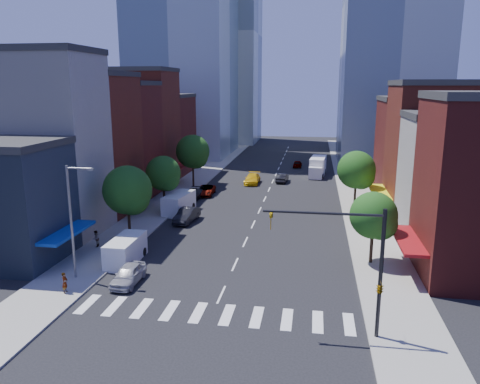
{
  "coord_description": "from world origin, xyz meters",
  "views": [
    {
      "loc": [
        6.38,
        -31.19,
        15.03
      ],
      "look_at": [
        -0.54,
        12.08,
        5.0
      ],
      "focal_mm": 35.0,
      "sensor_mm": 36.0,
      "label": 1
    }
  ],
  "objects_px": {
    "parked_car_third": "(206,190)",
    "pedestrian_far": "(96,239)",
    "cargo_van_near": "(125,251)",
    "pedestrian_near": "(65,283)",
    "cargo_van_far": "(178,203)",
    "box_truck": "(318,167)",
    "traffic_car_far": "(297,164)",
    "parked_car_second": "(187,215)",
    "parked_car_rear": "(193,195)",
    "traffic_car_oncoming": "(282,178)",
    "taxi": "(252,179)",
    "parked_car_front": "(128,274)"
  },
  "relations": [
    {
      "from": "traffic_car_far",
      "to": "box_truck",
      "type": "relative_size",
      "value": 0.48
    },
    {
      "from": "parked_car_third",
      "to": "box_truck",
      "type": "height_order",
      "value": "box_truck"
    },
    {
      "from": "parked_car_third",
      "to": "cargo_van_near",
      "type": "xyz_separation_m",
      "value": [
        -1.02,
        -26.06,
        0.41
      ]
    },
    {
      "from": "pedestrian_far",
      "to": "traffic_car_oncoming",
      "type": "bearing_deg",
      "value": 142.8
    },
    {
      "from": "cargo_van_near",
      "to": "parked_car_third",
      "type": "bearing_deg",
      "value": 87.47
    },
    {
      "from": "cargo_van_far",
      "to": "box_truck",
      "type": "distance_m",
      "value": 31.36
    },
    {
      "from": "traffic_car_oncoming",
      "to": "pedestrian_near",
      "type": "xyz_separation_m",
      "value": [
        -12.86,
        -43.4,
        0.22
      ]
    },
    {
      "from": "taxi",
      "to": "parked_car_second",
      "type": "bearing_deg",
      "value": -101.28
    },
    {
      "from": "parked_car_rear",
      "to": "pedestrian_far",
      "type": "relative_size",
      "value": 3.14
    },
    {
      "from": "parked_car_front",
      "to": "taxi",
      "type": "xyz_separation_m",
      "value": [
        4.49,
        38.91,
        0.03
      ]
    },
    {
      "from": "parked_car_third",
      "to": "traffic_car_far",
      "type": "relative_size",
      "value": 1.29
    },
    {
      "from": "cargo_van_near",
      "to": "parked_car_front",
      "type": "bearing_deg",
      "value": -64.76
    },
    {
      "from": "cargo_van_far",
      "to": "pedestrian_near",
      "type": "bearing_deg",
      "value": -87.45
    },
    {
      "from": "parked_car_front",
      "to": "pedestrian_near",
      "type": "bearing_deg",
      "value": -145.94
    },
    {
      "from": "cargo_van_far",
      "to": "pedestrian_near",
      "type": "xyz_separation_m",
      "value": [
        -1.82,
        -23.09,
        -0.25
      ]
    },
    {
      "from": "traffic_car_oncoming",
      "to": "traffic_car_far",
      "type": "xyz_separation_m",
      "value": [
        1.85,
        14.29,
        -0.06
      ]
    },
    {
      "from": "taxi",
      "to": "pedestrian_far",
      "type": "distance_m",
      "value": 33.47
    },
    {
      "from": "box_truck",
      "to": "traffic_car_far",
      "type": "bearing_deg",
      "value": 120.39
    },
    {
      "from": "parked_car_rear",
      "to": "box_truck",
      "type": "distance_m",
      "value": 25.96
    },
    {
      "from": "parked_car_second",
      "to": "parked_car_third",
      "type": "height_order",
      "value": "parked_car_second"
    },
    {
      "from": "parked_car_rear",
      "to": "taxi",
      "type": "relative_size",
      "value": 0.93
    },
    {
      "from": "taxi",
      "to": "traffic_car_oncoming",
      "type": "relative_size",
      "value": 1.24
    },
    {
      "from": "parked_car_front",
      "to": "cargo_van_near",
      "type": "distance_m",
      "value": 4.53
    },
    {
      "from": "taxi",
      "to": "pedestrian_near",
      "type": "xyz_separation_m",
      "value": [
        -8.33,
        -41.5,
        0.16
      ]
    },
    {
      "from": "traffic_car_oncoming",
      "to": "taxi",
      "type": "bearing_deg",
      "value": 27.82
    },
    {
      "from": "taxi",
      "to": "cargo_van_far",
      "type": "bearing_deg",
      "value": -109.21
    },
    {
      "from": "traffic_car_oncoming",
      "to": "box_truck",
      "type": "height_order",
      "value": "box_truck"
    },
    {
      "from": "parked_car_second",
      "to": "traffic_car_far",
      "type": "bearing_deg",
      "value": 80.11
    },
    {
      "from": "cargo_van_near",
      "to": "traffic_car_far",
      "type": "relative_size",
      "value": 1.37
    },
    {
      "from": "box_truck",
      "to": "pedestrian_far",
      "type": "bearing_deg",
      "value": -111.69
    },
    {
      "from": "traffic_car_oncoming",
      "to": "traffic_car_far",
      "type": "relative_size",
      "value": 1.13
    },
    {
      "from": "parked_car_second",
      "to": "parked_car_rear",
      "type": "relative_size",
      "value": 0.97
    },
    {
      "from": "box_truck",
      "to": "cargo_van_far",
      "type": "bearing_deg",
      "value": -116.21
    },
    {
      "from": "parked_car_second",
      "to": "parked_car_rear",
      "type": "distance_m",
      "value": 10.41
    },
    {
      "from": "parked_car_second",
      "to": "pedestrian_near",
      "type": "distance_m",
      "value": 19.89
    },
    {
      "from": "pedestrian_far",
      "to": "parked_car_rear",
      "type": "bearing_deg",
      "value": 155.35
    },
    {
      "from": "cargo_van_near",
      "to": "box_truck",
      "type": "bearing_deg",
      "value": 68.75
    },
    {
      "from": "parked_car_third",
      "to": "pedestrian_far",
      "type": "xyz_separation_m",
      "value": [
        -5.22,
        -22.97,
        0.25
      ]
    },
    {
      "from": "traffic_car_oncoming",
      "to": "pedestrian_near",
      "type": "height_order",
      "value": "pedestrian_near"
    },
    {
      "from": "cargo_van_far",
      "to": "parked_car_second",
      "type": "bearing_deg",
      "value": -53.51
    },
    {
      "from": "cargo_van_near",
      "to": "pedestrian_near",
      "type": "height_order",
      "value": "cargo_van_near"
    },
    {
      "from": "parked_car_rear",
      "to": "traffic_car_far",
      "type": "distance_m",
      "value": 30.78
    },
    {
      "from": "cargo_van_far",
      "to": "box_truck",
      "type": "xyz_separation_m",
      "value": [
        16.56,
        26.62,
        0.3
      ]
    },
    {
      "from": "parked_car_second",
      "to": "pedestrian_near",
      "type": "xyz_separation_m",
      "value": [
        -3.84,
        -19.51,
        0.14
      ]
    },
    {
      "from": "taxi",
      "to": "pedestrian_near",
      "type": "distance_m",
      "value": 42.33
    },
    {
      "from": "box_truck",
      "to": "pedestrian_near",
      "type": "height_order",
      "value": "box_truck"
    },
    {
      "from": "cargo_van_far",
      "to": "parked_car_front",
      "type": "bearing_deg",
      "value": -77.32
    },
    {
      "from": "traffic_car_oncoming",
      "to": "traffic_car_far",
      "type": "bearing_deg",
      "value": -92.31
    },
    {
      "from": "parked_car_second",
      "to": "pedestrian_near",
      "type": "relative_size",
      "value": 3.08
    },
    {
      "from": "parked_car_second",
      "to": "taxi",
      "type": "height_order",
      "value": "parked_car_second"
    }
  ]
}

